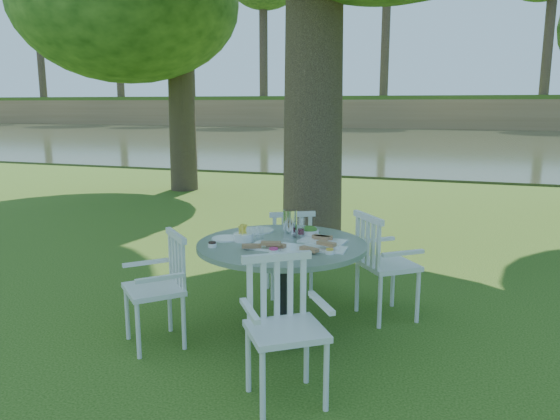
{
  "coord_description": "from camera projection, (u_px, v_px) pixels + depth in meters",
  "views": [
    {
      "loc": [
        1.71,
        -4.83,
        1.89
      ],
      "look_at": [
        0.0,
        0.2,
        0.85
      ],
      "focal_mm": 35.0,
      "sensor_mm": 36.0,
      "label": 1
    }
  ],
  "objects": [
    {
      "name": "ground",
      "position": [
        274.0,
        298.0,
        5.39
      ],
      "size": [
        140.0,
        140.0,
        0.0
      ],
      "primitive_type": "plane",
      "color": "#22420D",
      "rests_on": "ground"
    },
    {
      "name": "table",
      "position": [
        282.0,
        262.0,
        4.41
      ],
      "size": [
        1.36,
        1.36,
        0.79
      ],
      "color": "black",
      "rests_on": "ground"
    },
    {
      "name": "chair_ne",
      "position": [
        378.0,
        258.0,
        4.79
      ],
      "size": [
        0.65,
        0.65,
        0.95
      ],
      "rotation": [
        0.0,
        0.0,
        -4.05
      ],
      "color": "silver",
      "rests_on": "ground"
    },
    {
      "name": "chair_nw",
      "position": [
        290.0,
        246.0,
        5.35
      ],
      "size": [
        0.58,
        0.57,
        0.87
      ],
      "rotation": [
        0.0,
        0.0,
        -2.66
      ],
      "color": "silver",
      "rests_on": "ground"
    },
    {
      "name": "chair_sw",
      "position": [
        164.0,
        280.0,
        4.3
      ],
      "size": [
        0.61,
        0.61,
        0.89
      ],
      "rotation": [
        0.0,
        0.0,
        -0.77
      ],
      "color": "silver",
      "rests_on": "ground"
    },
    {
      "name": "chair_se",
      "position": [
        282.0,
        316.0,
        3.51
      ],
      "size": [
        0.64,
        0.63,
        0.93
      ],
      "rotation": [
        0.0,
        0.0,
        0.62
      ],
      "color": "silver",
      "rests_on": "ground"
    },
    {
      "name": "tableware",
      "position": [
        283.0,
        235.0,
        4.45
      ],
      "size": [
        1.14,
        0.82,
        0.23
      ],
      "color": "white",
      "rests_on": "table"
    },
    {
      "name": "river",
      "position": [
        429.0,
        143.0,
        26.77
      ],
      "size": [
        100.0,
        28.0,
        0.12
      ],
      "primitive_type": "cube",
      "color": "#2F3620",
      "rests_on": "ground"
    },
    {
      "name": "far_bank",
      "position": [
        454.0,
        33.0,
        42.13
      ],
      "size": [
        100.0,
        18.0,
        15.2
      ],
      "color": "olive",
      "rests_on": "ground"
    }
  ]
}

